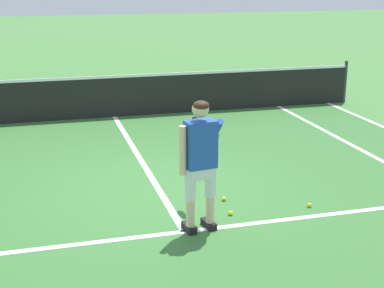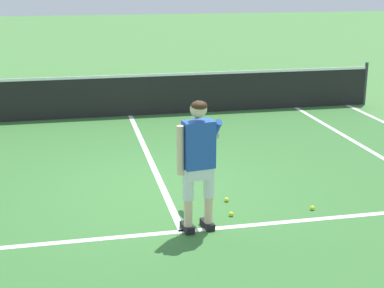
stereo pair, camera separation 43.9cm
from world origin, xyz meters
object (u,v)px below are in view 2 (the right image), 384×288
tennis_ball_near_feet (227,200)px  tennis_ball_by_baseline (312,208)px  tennis_ball_mid_court (231,214)px  tennis_player (198,157)px

tennis_ball_near_feet → tennis_ball_by_baseline: 1.23m
tennis_ball_mid_court → tennis_ball_by_baseline: bearing=-1.5°
tennis_ball_near_feet → tennis_ball_by_baseline: same height
tennis_ball_near_feet → tennis_ball_mid_court: 0.52m
tennis_ball_near_feet → tennis_ball_mid_court: bearing=-98.4°
tennis_player → tennis_ball_mid_court: (0.53, 0.32, -0.96)m
tennis_player → tennis_ball_mid_court: tennis_player is taller
tennis_ball_by_baseline → tennis_ball_mid_court: size_ratio=1.00×
tennis_player → tennis_ball_by_baseline: tennis_player is taller
tennis_ball_by_baseline → tennis_ball_mid_court: 1.17m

